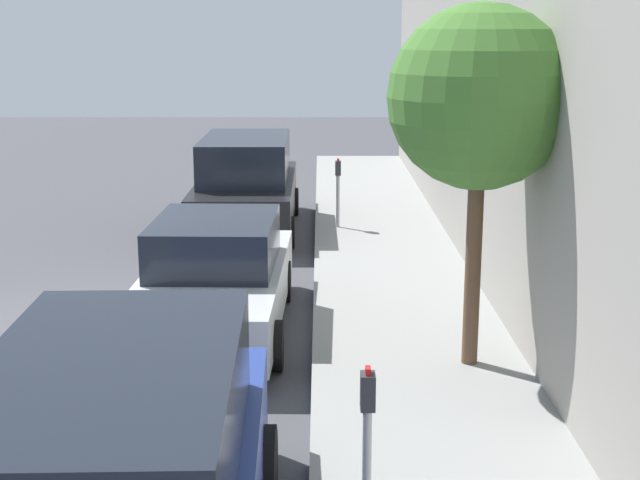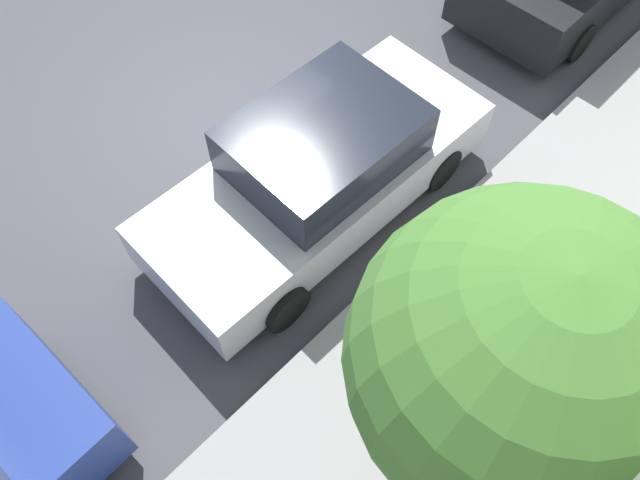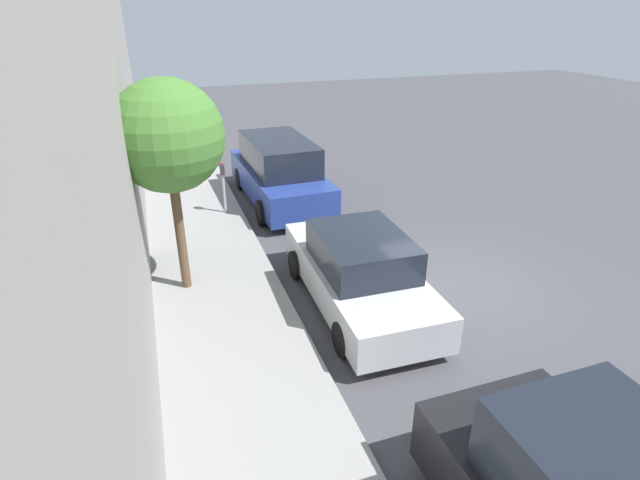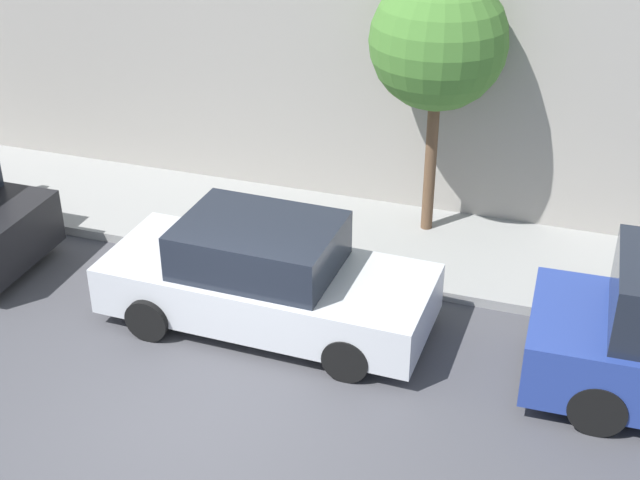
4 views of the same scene
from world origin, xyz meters
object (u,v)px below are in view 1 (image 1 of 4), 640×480
(parked_sedan_second, at_px, (215,279))
(parked_minivan_third, at_px, (246,185))
(parking_meter_far, at_px, (337,185))
(street_tree, at_px, (479,99))
(parking_meter_near, at_px, (367,436))

(parked_sedan_second, xyz_separation_m, parked_minivan_third, (-0.08, 6.20, 0.20))
(parked_sedan_second, relative_size, parking_meter_far, 3.32)
(street_tree, bearing_deg, parking_meter_near, -110.58)
(parked_sedan_second, height_order, parking_meter_far, parked_sedan_second)
(parked_sedan_second, xyz_separation_m, parking_meter_near, (1.76, -5.32, 0.30))
(parking_meter_far, height_order, street_tree, street_tree)
(parking_meter_far, bearing_deg, parked_sedan_second, -106.74)
(parked_sedan_second, distance_m, parked_minivan_third, 6.21)
(parking_meter_near, height_order, parking_meter_far, parking_meter_near)
(parking_meter_far, distance_m, street_tree, 7.86)
(parking_meter_far, bearing_deg, parking_meter_near, -90.00)
(parking_meter_near, bearing_deg, street_tree, 69.42)
(parked_sedan_second, height_order, parked_minivan_third, parked_minivan_third)
(street_tree, bearing_deg, parked_sedan_second, 153.73)
(parking_meter_near, xyz_separation_m, parking_meter_far, (0.00, 11.16, -0.03))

